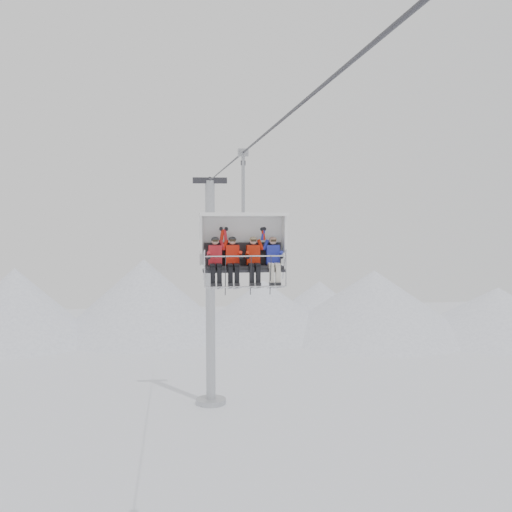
{
  "coord_description": "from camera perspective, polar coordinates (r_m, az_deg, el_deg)",
  "views": [
    {
      "loc": [
        -1.94,
        -15.66,
        11.68
      ],
      "look_at": [
        0.0,
        0.0,
        10.5
      ],
      "focal_mm": 45.0,
      "sensor_mm": 36.0,
      "label": 1
    }
  ],
  "objects": [
    {
      "name": "lift_tower_right",
      "position": [
        38.17,
        -4.07,
        -4.64
      ],
      "size": [
        2.0,
        1.8,
        13.48
      ],
      "color": "#A3A5AA",
      "rests_on": "ground"
    },
    {
      "name": "skier_far_left",
      "position": [
        18.64,
        -3.63,
        -0.32
      ],
      "size": [
        0.39,
        1.69,
        1.56
      ],
      "color": "red",
      "rests_on": "chairlift_carrier"
    },
    {
      "name": "skier_center_right",
      "position": [
        18.74,
        -0.21,
        -0.29
      ],
      "size": [
        0.39,
        1.69,
        1.56
      ],
      "color": "red",
      "rests_on": "chairlift_carrier"
    },
    {
      "name": "skier_center_left",
      "position": [
        18.68,
        -2.09,
        -0.3
      ],
      "size": [
        0.39,
        1.69,
        1.57
      ],
      "color": "red",
      "rests_on": "chairlift_carrier"
    },
    {
      "name": "skier_far_right",
      "position": [
        18.82,
        1.55,
        -0.29
      ],
      "size": [
        0.39,
        1.69,
        1.55
      ],
      "color": "#1F289E",
      "rests_on": "chairlift_carrier"
    },
    {
      "name": "ridgeline",
      "position": [
        58.39,
        -6.64,
        -4.48
      ],
      "size": [
        72.0,
        21.0,
        7.0
      ],
      "color": "white",
      "rests_on": "ground"
    },
    {
      "name": "haul_cable",
      "position": [
        15.87,
        0.0,
        10.13
      ],
      "size": [
        0.06,
        50.0,
        0.06
      ],
      "primitive_type": "cylinder",
      "rotation": [
        1.57,
        0.0,
        0.0
      ],
      "color": "#2E2D32",
      "rests_on": "lift_tower_left"
    },
    {
      "name": "chairlift_carrier",
      "position": [
        18.99,
        -1.19,
        1.34
      ],
      "size": [
        2.55,
        1.17,
        3.98
      ],
      "color": "black",
      "rests_on": "haul_cable"
    }
  ]
}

